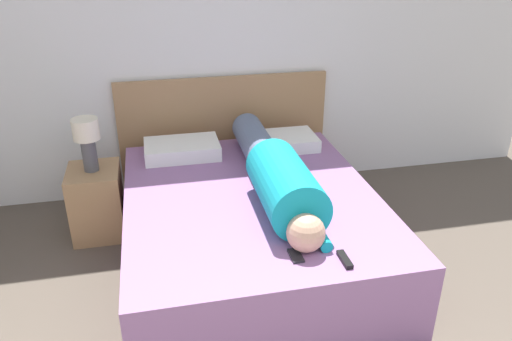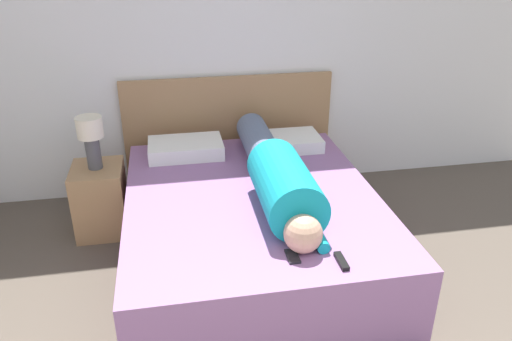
# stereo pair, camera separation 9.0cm
# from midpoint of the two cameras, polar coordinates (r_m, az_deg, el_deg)

# --- Properties ---
(wall_back) EXTENTS (5.72, 0.06, 2.60)m
(wall_back) POSITION_cam_midpoint_polar(r_m,az_deg,el_deg) (4.20, -1.69, 14.77)
(wall_back) COLOR white
(wall_back) RESTS_ON ground_plane
(bed) EXTENTS (1.66, 2.01, 0.51)m
(bed) POSITION_cam_midpoint_polar(r_m,az_deg,el_deg) (3.45, 0.29, -6.49)
(bed) COLOR #936699
(bed) RESTS_ON ground_plane
(headboard) EXTENTS (1.78, 0.04, 1.01)m
(headboard) POSITION_cam_midpoint_polar(r_m,az_deg,el_deg) (4.34, -2.49, 4.21)
(headboard) COLOR #A37A51
(headboard) RESTS_ON ground_plane
(nightstand) EXTENTS (0.37, 0.42, 0.53)m
(nightstand) POSITION_cam_midpoint_polar(r_m,az_deg,el_deg) (3.93, -16.72, -3.19)
(nightstand) COLOR #A37A51
(nightstand) RESTS_ON ground_plane
(table_lamp) EXTENTS (0.19, 0.19, 0.39)m
(table_lamp) POSITION_cam_midpoint_polar(r_m,az_deg,el_deg) (3.72, -17.70, 3.79)
(table_lamp) COLOR #4C4C51
(table_lamp) RESTS_ON nightstand
(person_lying) EXTENTS (0.35, 1.74, 0.35)m
(person_lying) POSITION_cam_midpoint_polar(r_m,az_deg,el_deg) (3.26, 3.20, -0.46)
(person_lying) COLOR tan
(person_lying) RESTS_ON bed
(pillow_near_headboard) EXTENTS (0.57, 0.37, 0.11)m
(pillow_near_headboard) POSITION_cam_midpoint_polar(r_m,az_deg,el_deg) (3.93, -7.40, 2.55)
(pillow_near_headboard) COLOR white
(pillow_near_headboard) RESTS_ON bed
(pillow_second) EXTENTS (0.54, 0.37, 0.10)m
(pillow_second) POSITION_cam_midpoint_polar(r_m,az_deg,el_deg) (4.05, 4.08, 3.30)
(pillow_second) COLOR white
(pillow_second) RESTS_ON bed
(tv_remote) EXTENTS (0.04, 0.15, 0.02)m
(tv_remote) POSITION_cam_midpoint_polar(r_m,az_deg,el_deg) (2.72, 10.70, -10.15)
(tv_remote) COLOR black
(tv_remote) RESTS_ON bed
(cell_phone) EXTENTS (0.06, 0.13, 0.01)m
(cell_phone) POSITION_cam_midpoint_polar(r_m,az_deg,el_deg) (2.73, 5.15, -9.75)
(cell_phone) COLOR black
(cell_phone) RESTS_ON bed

